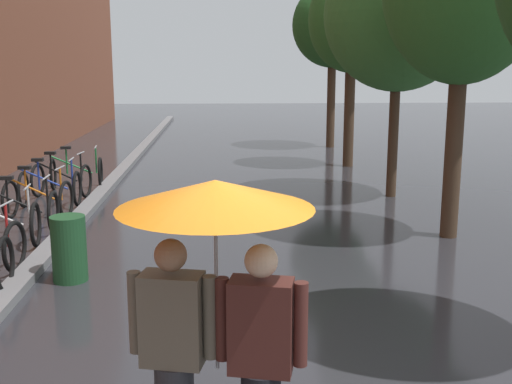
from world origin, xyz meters
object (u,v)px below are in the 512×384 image
street_tree_2 (399,15)px  litter_bin (69,249)px  parked_bicycle_2 (0,224)px  parked_bicycle_4 (38,198)px  street_tree_4 (333,26)px  couple_under_umbrella (216,278)px  parked_bicycle_3 (21,211)px  parked_bicycle_5 (50,188)px  parked_bicycle_7 (77,172)px  parked_bicycle_6 (61,180)px  street_tree_3 (352,21)px

street_tree_2 → litter_bin: bearing=-138.2°
parked_bicycle_2 → parked_bicycle_4: (0.05, 1.84, 0.00)m
street_tree_4 → couple_under_umbrella: size_ratio=2.60×
couple_under_umbrella → street_tree_2: bearing=68.1°
street_tree_4 → parked_bicycle_4: street_tree_4 is taller
street_tree_4 → parked_bicycle_2: 13.74m
parked_bicycle_3 → parked_bicycle_5: bearing=91.4°
street_tree_2 → parked_bicycle_7: 7.61m
parked_bicycle_7 → litter_bin: parked_bicycle_7 is taller
parked_bicycle_5 → parked_bicycle_7: (0.12, 1.76, 0.00)m
couple_under_umbrella → parked_bicycle_7: bearing=107.3°
parked_bicycle_6 → parked_bicycle_5: bearing=-89.7°
parked_bicycle_2 → street_tree_2: bearing=26.3°
parked_bicycle_2 → parked_bicycle_5: same height
street_tree_3 → litter_bin: size_ratio=6.14×
parked_bicycle_2 → parked_bicycle_4: bearing=88.6°
street_tree_3 → parked_bicycle_7: 7.99m
street_tree_2 → parked_bicycle_5: bearing=-174.9°
street_tree_2 → couple_under_umbrella: street_tree_2 is taller
street_tree_3 → parked_bicycle_7: size_ratio=4.54×
street_tree_2 → parked_bicycle_3: (-6.83, -2.57, -3.32)m
parked_bicycle_7 → parked_bicycle_2: bearing=-91.6°
parked_bicycle_2 → parked_bicycle_5: bearing=89.8°
parked_bicycle_6 → litter_bin: bearing=-75.2°
couple_under_umbrella → litter_bin: size_ratio=2.40×
parked_bicycle_6 → couple_under_umbrella: (3.28, -9.23, 1.04)m
parked_bicycle_3 → parked_bicycle_4: (-0.01, 0.99, 0.00)m
street_tree_2 → street_tree_3: size_ratio=1.00×
couple_under_umbrella → parked_bicycle_5: bearing=111.4°
parked_bicycle_2 → parked_bicycle_6: 3.69m
parked_bicycle_2 → couple_under_umbrella: couple_under_umbrella is taller
street_tree_2 → parked_bicycle_4: 7.77m
street_tree_4 → parked_bicycle_6: size_ratio=4.60×
street_tree_3 → litter_bin: bearing=-121.3°
street_tree_2 → parked_bicycle_5: 7.66m
street_tree_4 → parked_bicycle_2: street_tree_4 is taller
parked_bicycle_3 → parked_bicycle_2: bearing=-94.0°
street_tree_3 → parked_bicycle_4: (-6.72, -5.53, -3.44)m
parked_bicycle_3 → litter_bin: bearing=-60.7°
street_tree_2 → parked_bicycle_4: (-6.84, -1.58, -3.32)m
street_tree_4 → parked_bicycle_7: size_ratio=4.62×
street_tree_3 → street_tree_4: street_tree_4 is taller
street_tree_2 → parked_bicycle_2: size_ratio=4.57×
couple_under_umbrella → litter_bin: couple_under_umbrella is taller
parked_bicycle_6 → parked_bicycle_7: size_ratio=1.00×
parked_bicycle_2 → litter_bin: 2.05m
parked_bicycle_3 → parked_bicycle_6: 2.85m
parked_bicycle_2 → parked_bicycle_7: bearing=88.4°
street_tree_4 → litter_bin: size_ratio=6.24×
parked_bicycle_6 → street_tree_4: bearing=47.6°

